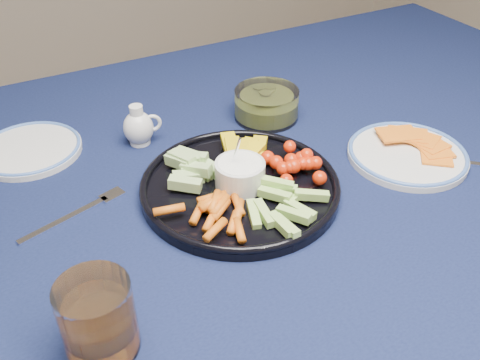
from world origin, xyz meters
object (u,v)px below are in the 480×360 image
pickle_bowl (266,105)px  side_plate_extra (30,149)px  cheese_plate (408,153)px  juice_tumbler (99,323)px  dining_table (266,202)px  crudite_platter (239,183)px  creamer_pitcher (139,127)px

pickle_bowl → side_plate_extra: bearing=168.5°
cheese_plate → juice_tumbler: (-0.59, -0.14, 0.03)m
dining_table → juice_tumbler: juice_tumbler is taller
dining_table → side_plate_extra: side_plate_extra is taller
crudite_platter → side_plate_extra: (-0.27, 0.28, -0.01)m
creamer_pitcher → side_plate_extra: 0.20m
crudite_platter → creamer_pitcher: (-0.09, 0.22, 0.01)m
juice_tumbler → side_plate_extra: (0.00, 0.47, -0.04)m
pickle_bowl → creamer_pitcher: bearing=173.7°
creamer_pitcher → cheese_plate: (0.40, -0.27, -0.02)m
pickle_bowl → cheese_plate: (0.15, -0.24, -0.02)m
juice_tumbler → cheese_plate: bearing=13.0°
dining_table → juice_tumbler: bearing=-146.6°
pickle_bowl → side_plate_extra: (-0.44, 0.09, -0.02)m
creamer_pitcher → pickle_bowl: size_ratio=0.61×
cheese_plate → juice_tumbler: bearing=-167.0°
crudite_platter → juice_tumbler: bearing=-145.9°
crudite_platter → side_plate_extra: size_ratio=1.77×
pickle_bowl → juice_tumbler: 0.58m
pickle_bowl → juice_tumbler: size_ratio=1.26×
crudite_platter → juice_tumbler: (-0.28, -0.19, 0.03)m
dining_table → pickle_bowl: 0.20m
creamer_pitcher → cheese_plate: size_ratio=0.37×
crudite_platter → pickle_bowl: 0.25m
crudite_platter → juice_tumbler: 0.34m
juice_tumbler → side_plate_extra: 0.47m
dining_table → creamer_pitcher: size_ratio=21.85×
crudite_platter → dining_table: bearing=31.1°
creamer_pitcher → side_plate_extra: size_ratio=0.42×
pickle_bowl → juice_tumbler: juice_tumbler is taller
crudite_platter → creamer_pitcher: bearing=112.2°
dining_table → side_plate_extra: (-0.36, 0.23, 0.10)m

